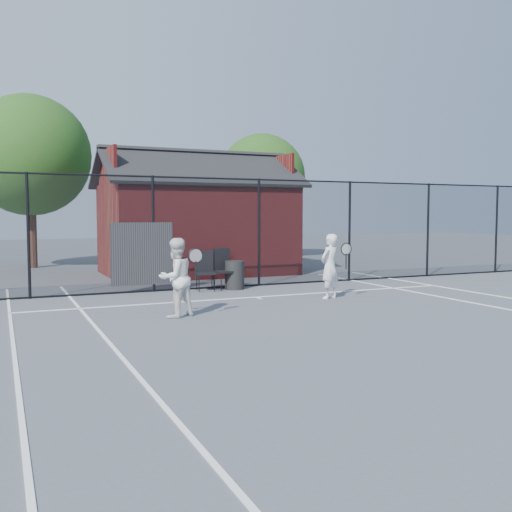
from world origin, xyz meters
name	(u,v)px	position (x,y,z in m)	size (l,w,h in m)	color
ground	(319,318)	(0.00, 0.00, 0.00)	(80.00, 80.00, 0.00)	#4F555A
court_lines	(358,330)	(0.00, -1.32, 0.01)	(11.02, 18.00, 0.01)	white
fence	(215,235)	(-0.30, 5.00, 1.45)	(22.04, 3.00, 3.00)	black
clubhouse	(197,226)	(0.50, 9.00, 1.61)	(6.50, 4.36, 4.19)	maroon
tree_left	(30,156)	(-4.50, 13.50, 4.19)	(4.48, 4.48, 6.44)	#321B14
tree_right	(262,177)	(5.50, 14.50, 3.71)	(3.97, 3.97, 5.70)	#321B14
player_front	(330,266)	(1.53, 2.10, 0.78)	(0.74, 0.60, 1.54)	white
player_back	(176,278)	(-2.51, 1.22, 0.77)	(0.92, 0.83, 1.55)	white
chair_left	(206,272)	(-0.72, 4.60, 0.51)	(0.49, 0.51, 1.02)	black
chair_right	(225,270)	(-0.18, 4.60, 0.54)	(0.52, 0.54, 1.08)	black
waste_bin	(235,275)	(0.10, 4.60, 0.38)	(0.52, 0.52, 0.76)	black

